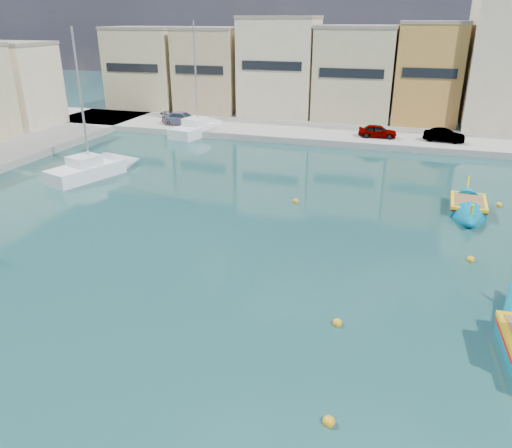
% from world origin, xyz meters
% --- Properties ---
extents(ground, '(160.00, 160.00, 0.00)m').
position_xyz_m(ground, '(0.00, 0.00, 0.00)').
color(ground, '#113235').
rests_on(ground, ground).
extents(north_quay, '(80.00, 8.00, 0.60)m').
position_xyz_m(north_quay, '(0.00, 32.00, 0.30)').
color(north_quay, gray).
rests_on(north_quay, ground).
extents(north_townhouses, '(83.20, 7.87, 10.19)m').
position_xyz_m(north_townhouses, '(6.68, 39.36, 5.00)').
color(north_townhouses, tan).
rests_on(north_townhouses, ground).
extents(parked_cars, '(28.73, 1.86, 1.24)m').
position_xyz_m(parked_cars, '(-10.18, 30.50, 1.19)').
color(parked_cars, '#4C1919').
rests_on(parked_cars, north_quay).
extents(luzzu_green, '(2.21, 7.54, 2.35)m').
position_xyz_m(luzzu_green, '(4.22, 14.93, 0.25)').
color(luzzu_green, '#0075A1').
rests_on(luzzu_green, ground).
extents(yacht_north, '(3.92, 8.68, 11.19)m').
position_xyz_m(yacht_north, '(-19.13, 30.70, 0.44)').
color(yacht_north, white).
rests_on(yacht_north, ground).
extents(yacht_midnorth, '(4.65, 8.06, 10.95)m').
position_xyz_m(yacht_midnorth, '(-20.76, 15.31, 0.43)').
color(yacht_midnorth, white).
rests_on(yacht_midnorth, ground).
extents(mooring_buoys, '(19.00, 20.95, 0.36)m').
position_xyz_m(mooring_buoys, '(2.46, 6.11, 0.08)').
color(mooring_buoys, gold).
rests_on(mooring_buoys, ground).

